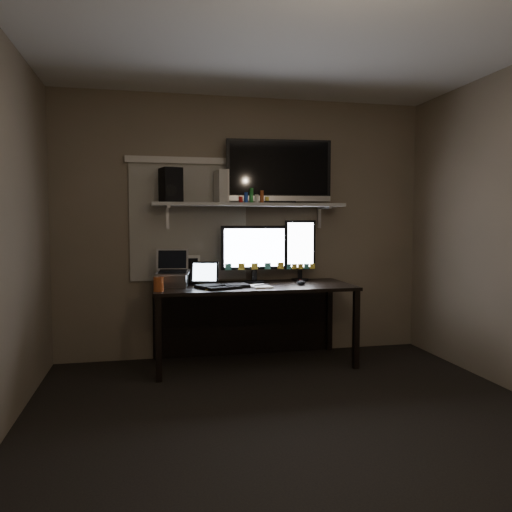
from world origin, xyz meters
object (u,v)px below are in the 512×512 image
object	(u,v)px
monitor_portrait	(300,250)
speaker	(171,185)
keyboard	(223,286)
mouse	(301,282)
monitor_landscape	(254,254)
laptop	(173,269)
tv	(279,172)
desk	(251,302)
game_console	(221,187)
cup	(159,284)
tablet	(204,274)

from	to	relation	value
monitor_portrait	speaker	bearing A→B (deg)	-173.77
keyboard	mouse	size ratio (longest dim) A/B	4.04
monitor_landscape	speaker	distance (m)	0.99
laptop	tv	world-z (taller)	tv
desk	game_console	world-z (taller)	game_console
tv	speaker	size ratio (longest dim) A/B	3.22
desk	monitor_landscape	distance (m)	0.46
laptop	game_console	bearing A→B (deg)	31.65
desk	tv	distance (m)	1.26
tv	game_console	xyz separation A→B (m)	(-0.55, 0.01, -0.15)
cup	speaker	xyz separation A→B (m)	(0.13, 0.41, 0.84)
laptop	monitor_portrait	bearing A→B (deg)	20.04
keyboard	tv	world-z (taller)	tv
tv	game_console	world-z (taller)	tv
desk	game_console	bearing A→B (deg)	161.56
speaker	monitor_landscape	bearing A→B (deg)	-17.20
cup	game_console	bearing A→B (deg)	36.93
mouse	tablet	distance (m)	0.88
monitor_landscape	laptop	bearing A→B (deg)	-172.02
tablet	mouse	bearing A→B (deg)	8.91
monitor_landscape	game_console	world-z (taller)	game_console
monitor_portrait	cup	xyz separation A→B (m)	(-1.37, -0.48, -0.24)
mouse	game_console	xyz separation A→B (m)	(-0.69, 0.28, 0.88)
tv	monitor_landscape	bearing A→B (deg)	-165.67
mouse	keyboard	bearing A→B (deg)	176.77
mouse	laptop	world-z (taller)	laptop
desk	keyboard	distance (m)	0.42
mouse	desk	bearing A→B (deg)	149.92
mouse	cup	bearing A→B (deg)	-178.88
keyboard	tv	distance (m)	1.22
laptop	mouse	bearing A→B (deg)	5.61
desk	mouse	xyz separation A→B (m)	(0.43, -0.19, 0.20)
monitor_landscape	tablet	world-z (taller)	monitor_landscape
mouse	game_console	distance (m)	1.15
keyboard	laptop	distance (m)	0.47
mouse	laptop	bearing A→B (deg)	168.84
keyboard	cup	bearing A→B (deg)	175.50
monitor_portrait	cup	bearing A→B (deg)	-157.47
monitor_landscape	mouse	world-z (taller)	monitor_landscape
monitor_landscape	mouse	distance (m)	0.52
monitor_landscape	speaker	xyz separation A→B (m)	(-0.77, 0.02, 0.63)
keyboard	cup	distance (m)	0.57
desk	monitor_portrait	world-z (taller)	monitor_portrait
mouse	tv	xyz separation A→B (m)	(-0.15, 0.26, 1.03)
cup	desk	bearing A→B (deg)	22.87
monitor_landscape	tablet	size ratio (longest dim) A/B	2.50
tv	game_console	size ratio (longest dim) A/B	3.30
desk	monitor_portrait	size ratio (longest dim) A/B	3.00
cup	monitor_portrait	bearing A→B (deg)	19.22
tv	game_console	bearing A→B (deg)	-176.43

